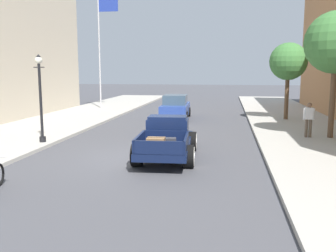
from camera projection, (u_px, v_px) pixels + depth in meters
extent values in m
plane|color=#47474C|center=(145.00, 158.00, 14.14)|extent=(140.00, 140.00, 0.00)
cube|color=#0F1938|center=(167.00, 144.00, 14.02)|extent=(2.02, 4.99, 0.24)
cube|color=#0F1938|center=(168.00, 129.00, 14.29)|extent=(1.62, 1.18, 0.80)
cube|color=#0F1938|center=(168.00, 117.00, 14.17)|extent=(1.48, 1.01, 0.12)
cube|color=#3D4C5B|center=(169.00, 123.00, 14.82)|extent=(1.33, 0.11, 0.44)
cube|color=#0F1938|center=(171.00, 127.00, 15.59)|extent=(1.40, 1.57, 0.52)
cube|color=silver|center=(173.00, 125.00, 16.38)|extent=(0.68, 0.14, 0.47)
cube|color=#0F1938|center=(163.00, 148.00, 12.63)|extent=(1.80, 2.19, 0.04)
cube|color=#0F1938|center=(139.00, 141.00, 12.68)|extent=(0.19, 2.10, 0.44)
cube|color=#0F1938|center=(186.00, 142.00, 12.51)|extent=(0.19, 2.10, 0.44)
cube|color=#0F1938|center=(159.00, 148.00, 11.60)|extent=(1.62, 0.17, 0.44)
cube|color=#0F1938|center=(166.00, 136.00, 13.59)|extent=(1.62, 0.17, 0.44)
cylinder|color=black|center=(149.00, 140.00, 15.46)|extent=(0.40, 0.82, 0.80)
cylinder|color=silver|center=(145.00, 140.00, 15.48)|extent=(0.05, 0.66, 0.66)
cylinder|color=silver|center=(144.00, 140.00, 15.48)|extent=(0.03, 0.24, 0.24)
cylinder|color=black|center=(192.00, 141.00, 15.28)|extent=(0.40, 0.82, 0.80)
cylinder|color=silver|center=(196.00, 141.00, 15.26)|extent=(0.05, 0.66, 0.66)
cylinder|color=silver|center=(197.00, 141.00, 15.26)|extent=(0.03, 0.24, 0.24)
cylinder|color=black|center=(137.00, 155.00, 12.81)|extent=(0.40, 0.82, 0.80)
cylinder|color=silver|center=(132.00, 155.00, 12.83)|extent=(0.05, 0.66, 0.66)
cylinder|color=silver|center=(132.00, 155.00, 12.83)|extent=(0.03, 0.24, 0.24)
cylinder|color=black|center=(189.00, 156.00, 12.63)|extent=(0.40, 0.82, 0.80)
cylinder|color=silver|center=(194.00, 156.00, 12.61)|extent=(0.05, 0.66, 0.66)
cylinder|color=silver|center=(194.00, 156.00, 12.61)|extent=(0.03, 0.24, 0.24)
cube|color=olive|center=(156.00, 144.00, 12.27)|extent=(0.62, 0.47, 0.40)
cube|color=#3D2D1E|center=(156.00, 144.00, 12.27)|extent=(0.62, 0.08, 0.42)
cube|color=#2D2D33|center=(170.00, 142.00, 12.87)|extent=(0.49, 0.39, 0.28)
cube|color=#284293|center=(176.00, 110.00, 25.29)|extent=(1.87, 4.36, 0.80)
cube|color=#384C5B|center=(175.00, 100.00, 25.04)|extent=(1.59, 2.05, 0.64)
cylinder|color=black|center=(166.00, 112.00, 26.70)|extent=(0.24, 0.67, 0.66)
cylinder|color=black|center=(189.00, 112.00, 26.50)|extent=(0.24, 0.67, 0.66)
cylinder|color=black|center=(161.00, 116.00, 24.17)|extent=(0.24, 0.67, 0.66)
cylinder|color=black|center=(186.00, 116.00, 23.97)|extent=(0.24, 0.67, 0.66)
cylinder|color=brown|center=(306.00, 128.00, 17.54)|extent=(0.14, 0.14, 0.86)
cylinder|color=brown|center=(310.00, 128.00, 17.51)|extent=(0.14, 0.14, 0.86)
cube|color=silver|center=(309.00, 113.00, 17.42)|extent=(0.36, 0.22, 0.56)
cylinder|color=silver|center=(304.00, 114.00, 17.46)|extent=(0.09, 0.09, 0.54)
cylinder|color=silver|center=(314.00, 114.00, 17.39)|extent=(0.09, 0.09, 0.54)
sphere|color=brown|center=(310.00, 105.00, 17.36)|extent=(0.22, 0.22, 0.22)
cylinder|color=black|center=(43.00, 139.00, 16.43)|extent=(0.28, 0.28, 0.24)
cylinder|color=black|center=(41.00, 101.00, 16.17)|extent=(0.12, 0.12, 3.20)
cylinder|color=black|center=(39.00, 67.00, 15.95)|extent=(0.50, 0.04, 0.04)
sphere|color=silver|center=(39.00, 60.00, 15.90)|extent=(0.32, 0.32, 0.32)
cone|color=black|center=(38.00, 56.00, 15.87)|extent=(0.24, 0.24, 0.14)
cylinder|color=#B2B2B7|center=(100.00, 54.00, 30.52)|extent=(0.12, 0.12, 9.00)
cube|color=navy|center=(108.00, 5.00, 29.80)|extent=(1.60, 0.03, 1.00)
cylinder|color=brown|center=(332.00, 102.00, 17.25)|extent=(0.26, 0.26, 3.35)
sphere|color=#3D7538|center=(336.00, 42.00, 16.84)|extent=(2.86, 2.86, 2.86)
cylinder|color=brown|center=(287.00, 98.00, 23.81)|extent=(0.26, 0.26, 2.82)
sphere|color=#3D7538|center=(288.00, 61.00, 23.46)|extent=(2.38, 2.38, 2.38)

